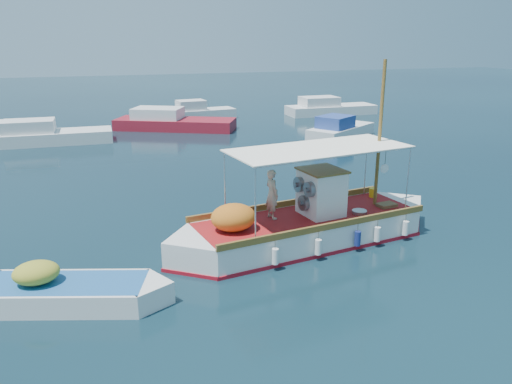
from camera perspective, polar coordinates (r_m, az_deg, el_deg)
name	(u,v)px	position (r m, az deg, el deg)	size (l,w,h in m)	color
ground	(288,238)	(17.51, 3.72, -5.22)	(160.00, 160.00, 0.00)	black
fishing_caique	(306,227)	(16.99, 5.72, -4.01)	(10.05, 3.78, 6.20)	white
dinghy	(64,294)	(14.18, -21.06, -10.83)	(5.40, 2.74, 1.38)	white
bg_boat_nw	(46,136)	(35.41, -22.92, 5.88)	(7.85, 2.51, 1.80)	silver
bg_boat_n	(172,123)	(38.40, -9.61, 7.80)	(9.18, 6.42, 1.80)	maroon
bg_boat_ne	(340,131)	(35.07, 9.54, 6.91)	(5.94, 4.92, 1.80)	silver
bg_boat_e	(328,109)	(45.78, 8.28, 9.38)	(8.01, 2.65, 1.80)	silver
bg_boat_far_n	(199,113)	(43.09, -6.53, 8.96)	(5.91, 2.60, 1.80)	silver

